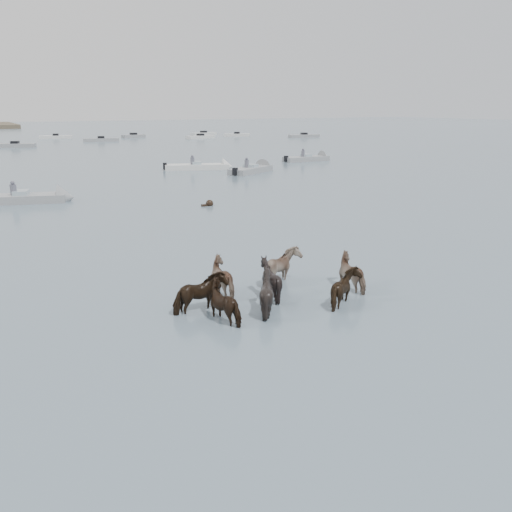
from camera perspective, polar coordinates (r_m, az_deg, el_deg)
ground at (r=15.45m, az=-3.03°, el=-5.04°), size 400.00×400.00×0.00m
pony_herd at (r=15.53m, az=1.74°, el=-3.20°), size 6.62×4.15×1.35m
swimming_pony at (r=30.52m, az=-5.13°, el=5.63°), size 0.72×0.44×0.44m
motorboat_b at (r=34.20m, az=-22.74°, el=5.78°), size 5.68×3.13×1.92m
motorboat_c at (r=48.52m, az=-5.47°, el=9.59°), size 6.28×3.56×1.92m
motorboat_d at (r=46.47m, az=-0.07°, el=9.38°), size 5.44×3.97×1.92m
motorboat_e at (r=56.42m, az=6.08°, el=10.45°), size 5.58×1.62×1.92m
distant_flotilla at (r=90.05m, az=-25.16°, el=11.11°), size 107.01×25.93×0.93m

